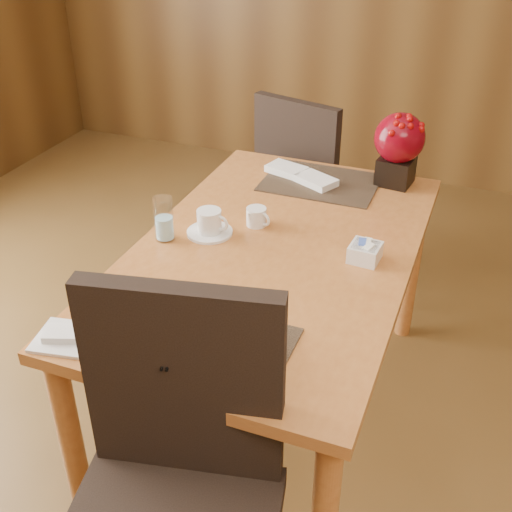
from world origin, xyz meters
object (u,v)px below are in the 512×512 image
at_px(soup_setting, 184,333).
at_px(sugar_caddy, 365,252).
at_px(creamer_jug, 256,217).
at_px(bread_plate, 64,338).
at_px(water_glass, 164,219).
at_px(dining_table, 274,273).
at_px(far_chair, 308,180).
at_px(coffee_cup, 209,224).
at_px(near_chair, 174,484).
at_px(berry_decor, 399,145).

distance_m(soup_setting, sugar_caddy, 0.71).
distance_m(creamer_jug, bread_plate, 0.83).
distance_m(water_glass, creamer_jug, 0.33).
height_order(dining_table, soup_setting, soup_setting).
height_order(creamer_jug, far_chair, far_chair).
bearing_deg(dining_table, far_chair, 100.35).
distance_m(coffee_cup, bread_plate, 0.68).
bearing_deg(creamer_jug, bread_plate, -85.16).
xyz_separation_m(coffee_cup, bread_plate, (-0.13, -0.67, -0.03)).
xyz_separation_m(water_glass, far_chair, (0.19, 1.06, -0.28)).
distance_m(water_glass, far_chair, 1.11).
bearing_deg(near_chair, sugar_caddy, 64.00).
xyz_separation_m(dining_table, creamer_jug, (-0.12, 0.13, 0.13)).
xyz_separation_m(water_glass, creamer_jug, (0.25, 0.21, -0.04)).
bearing_deg(soup_setting, coffee_cup, 97.98).
height_order(coffee_cup, far_chair, far_chair).
xyz_separation_m(soup_setting, bread_plate, (-0.33, -0.08, -0.05)).
height_order(water_glass, creamer_jug, water_glass).
xyz_separation_m(sugar_caddy, near_chair, (-0.23, -0.91, -0.17)).
distance_m(sugar_caddy, berry_decor, 0.63).
bearing_deg(water_glass, soup_setting, -57.10).
xyz_separation_m(berry_decor, near_chair, (-0.21, -1.53, -0.31)).
relative_size(creamer_jug, near_chair, 0.09).
bearing_deg(far_chair, bread_plate, 98.52).
relative_size(coffee_cup, bread_plate, 1.08).
bearing_deg(dining_table, creamer_jug, 131.64).
relative_size(coffee_cup, creamer_jug, 1.74).
bearing_deg(water_glass, near_chair, -61.41).
bearing_deg(creamer_jug, water_glass, -118.30).
bearing_deg(far_chair, water_glass, 94.97).
height_order(coffee_cup, berry_decor, berry_decor).
bearing_deg(sugar_caddy, near_chair, -104.28).
distance_m(creamer_jug, berry_decor, 0.67).
relative_size(dining_table, bread_plate, 10.17).
bearing_deg(berry_decor, near_chair, -97.87).
relative_size(coffee_cup, berry_decor, 0.55).
xyz_separation_m(sugar_caddy, far_chair, (-0.48, 0.95, -0.23)).
bearing_deg(coffee_cup, creamer_jug, 42.48).
bearing_deg(bread_plate, far_chair, 83.40).
bearing_deg(creamer_jug, dining_table, -25.61).
bearing_deg(sugar_caddy, dining_table, -173.10).
bearing_deg(dining_table, coffee_cup, 176.99).
xyz_separation_m(dining_table, near_chair, (0.07, -0.87, -0.05)).
distance_m(soup_setting, water_glass, 0.60).
xyz_separation_m(bread_plate, near_chair, (0.44, -0.22, -0.15)).
bearing_deg(water_glass, dining_table, 11.52).
bearing_deg(coffee_cup, near_chair, -70.79).
xyz_separation_m(berry_decor, bread_plate, (-0.65, -1.31, -0.16)).
distance_m(dining_table, near_chair, 0.88).
height_order(coffee_cup, sugar_caddy, coffee_cup).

